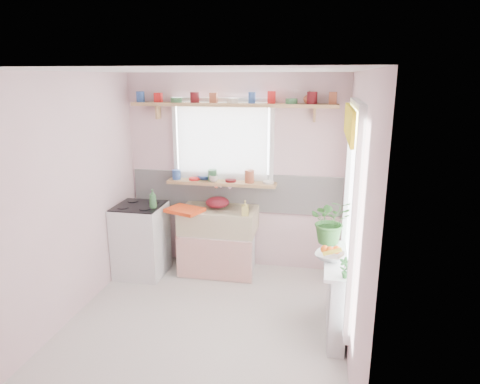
# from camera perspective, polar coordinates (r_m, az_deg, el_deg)

# --- Properties ---
(room) EXTENTS (3.20, 3.20, 3.20)m
(room) POSITION_cam_1_polar(r_m,az_deg,el_deg) (4.67, 5.43, 1.72)
(room) COLOR silver
(room) RESTS_ON ground
(sink_unit) EXTENTS (0.95, 0.65, 1.11)m
(sink_unit) POSITION_cam_1_polar(r_m,az_deg,el_deg) (5.50, -2.85, -6.41)
(sink_unit) COLOR white
(sink_unit) RESTS_ON ground
(cooker) EXTENTS (0.58, 0.58, 0.93)m
(cooker) POSITION_cam_1_polar(r_m,az_deg,el_deg) (5.57, -13.05, -6.20)
(cooker) COLOR white
(cooker) RESTS_ON ground
(radiator_ledge) EXTENTS (0.22, 0.95, 0.78)m
(radiator_ledge) POSITION_cam_1_polar(r_m,az_deg,el_deg) (4.38, 12.76, -13.19)
(radiator_ledge) COLOR white
(radiator_ledge) RESTS_ON ground
(windowsill) EXTENTS (1.40, 0.22, 0.04)m
(windowsill) POSITION_cam_1_polar(r_m,az_deg,el_deg) (5.45, -2.48, 1.23)
(windowsill) COLOR tan
(windowsill) RESTS_ON room
(pine_shelf) EXTENTS (2.52, 0.24, 0.04)m
(pine_shelf) POSITION_cam_1_polar(r_m,az_deg,el_deg) (5.26, -1.00, 11.55)
(pine_shelf) COLOR tan
(pine_shelf) RESTS_ON room
(shelf_crockery) EXTENTS (2.47, 0.11, 0.12)m
(shelf_crockery) POSITION_cam_1_polar(r_m,az_deg,el_deg) (5.26, -1.01, 12.37)
(shelf_crockery) COLOR #3359A5
(shelf_crockery) RESTS_ON pine_shelf
(sill_crockery) EXTENTS (1.35, 0.11, 0.12)m
(sill_crockery) POSITION_cam_1_polar(r_m,az_deg,el_deg) (5.45, -2.99, 2.01)
(sill_crockery) COLOR #3359A5
(sill_crockery) RESTS_ON windowsill
(dish_tray) EXTENTS (0.50, 0.44, 0.04)m
(dish_tray) POSITION_cam_1_polar(r_m,az_deg,el_deg) (5.27, -7.37, -2.40)
(dish_tray) COLOR #FC4716
(dish_tray) RESTS_ON sink_unit
(colander) EXTENTS (0.39, 0.39, 0.14)m
(colander) POSITION_cam_1_polar(r_m,az_deg,el_deg) (5.39, -3.02, -1.38)
(colander) COLOR maroon
(colander) RESTS_ON sink_unit
(jade_plant) EXTENTS (0.50, 0.46, 0.49)m
(jade_plant) POSITION_cam_1_polar(r_m,az_deg,el_deg) (4.50, 12.02, -3.75)
(jade_plant) COLOR #316B2B
(jade_plant) RESTS_ON radiator_ledge
(fruit_bowl) EXTENTS (0.33, 0.33, 0.07)m
(fruit_bowl) POSITION_cam_1_polar(r_m,az_deg,el_deg) (4.17, 11.87, -8.37)
(fruit_bowl) COLOR silver
(fruit_bowl) RESTS_ON radiator_ledge
(herb_pot) EXTENTS (0.11, 0.08, 0.19)m
(herb_pot) POSITION_cam_1_polar(r_m,az_deg,el_deg) (3.82, 13.80, -9.79)
(herb_pot) COLOR #2D712F
(herb_pot) RESTS_ON radiator_ledge
(soap_bottle_sink) EXTENTS (0.10, 0.10, 0.18)m
(soap_bottle_sink) POSITION_cam_1_polar(r_m,az_deg,el_deg) (5.07, 0.68, -2.15)
(soap_bottle_sink) COLOR #CBBB5A
(soap_bottle_sink) RESTS_ON sink_unit
(sill_cup) EXTENTS (0.14, 0.14, 0.09)m
(sill_cup) POSITION_cam_1_polar(r_m,az_deg,el_deg) (5.40, -3.54, 1.78)
(sill_cup) COLOR beige
(sill_cup) RESTS_ON windowsill
(sill_bowl) EXTENTS (0.24, 0.24, 0.06)m
(sill_bowl) POSITION_cam_1_polar(r_m,az_deg,el_deg) (5.56, -4.74, 1.98)
(sill_bowl) COLOR #3153A1
(sill_bowl) RESTS_ON windowsill
(shelf_vase) EXTENTS (0.14, 0.14, 0.15)m
(shelf_vase) POSITION_cam_1_polar(r_m,az_deg,el_deg) (5.21, 9.23, 12.35)
(shelf_vase) COLOR #AB5934
(shelf_vase) RESTS_ON pine_shelf
(cooker_bottle) EXTENTS (0.09, 0.09, 0.23)m
(cooker_bottle) POSITION_cam_1_polar(r_m,az_deg,el_deg) (5.24, -11.55, -0.87)
(cooker_bottle) COLOR #397341
(cooker_bottle) RESTS_ON cooker
(fruit) EXTENTS (0.20, 0.14, 0.10)m
(fruit) POSITION_cam_1_polar(r_m,az_deg,el_deg) (4.16, 12.00, -7.59)
(fruit) COLOR #F95F15
(fruit) RESTS_ON fruit_bowl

